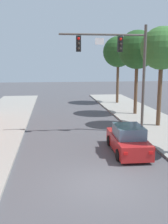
# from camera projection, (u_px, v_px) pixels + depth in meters

# --- Properties ---
(ground_plane) EXTENTS (120.00, 120.00, 0.00)m
(ground_plane) POSITION_uv_depth(u_px,v_px,m) (101.00, 184.00, 11.13)
(ground_plane) COLOR #4C4C51
(traffic_signal_mast) EXTENTS (6.11, 0.38, 7.50)m
(traffic_signal_mast) POSITION_uv_depth(u_px,v_px,m) (121.00, 59.00, 18.23)
(traffic_signal_mast) COLOR #514C47
(traffic_signal_mast) RESTS_ON sidewalk_right
(car_lead_red) EXTENTS (1.95, 4.30, 1.60)m
(car_lead_red) POSITION_uv_depth(u_px,v_px,m) (128.00, 140.00, 14.91)
(car_lead_red) COLOR #B21E1E
(car_lead_red) RESTS_ON ground
(street_tree_second) EXTENTS (3.25, 3.25, 7.63)m
(street_tree_second) POSITION_uv_depth(u_px,v_px,m) (162.00, 49.00, 19.84)
(street_tree_second) COLOR brown
(street_tree_second) RESTS_ON sidewalk_right
(street_tree_third) EXTENTS (3.62, 3.62, 7.94)m
(street_tree_third) POSITION_uv_depth(u_px,v_px,m) (137.00, 50.00, 24.63)
(street_tree_third) COLOR brown
(street_tree_third) RESTS_ON sidewalk_right
(street_tree_farthest) EXTENTS (3.71, 3.71, 8.09)m
(street_tree_farthest) POSITION_uv_depth(u_px,v_px,m) (118.00, 52.00, 31.73)
(street_tree_farthest) COLOR brown
(street_tree_farthest) RESTS_ON sidewalk_right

